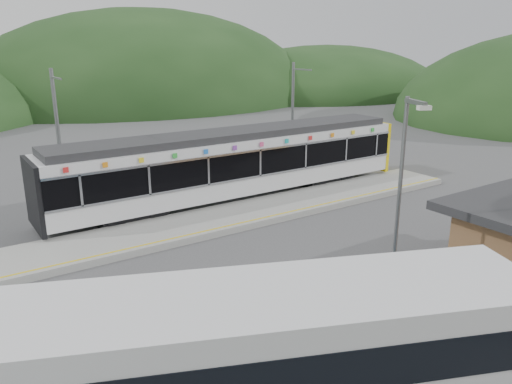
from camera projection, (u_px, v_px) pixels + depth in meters
ground at (286, 238)px, 21.54m from camera, size 120.00×120.00×0.00m
hills at (315, 188)px, 29.06m from camera, size 146.00×149.00×26.00m
platform at (244, 214)px, 24.12m from camera, size 26.00×3.20×0.30m
yellow_line at (260, 219)px, 23.04m from camera, size 26.00×0.10×0.01m
train at (237, 162)px, 26.40m from camera, size 20.44×3.01×3.74m
catenary_mast_west at (59, 141)px, 23.55m from camera, size 0.18×1.80×7.00m
catenary_mast_east at (293, 118)px, 31.06m from camera, size 0.18×1.80×7.00m
bus at (250, 370)px, 10.26m from camera, size 12.33×7.27×3.32m
lamp_post at (403, 190)px, 14.54m from camera, size 0.58×1.21×6.65m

